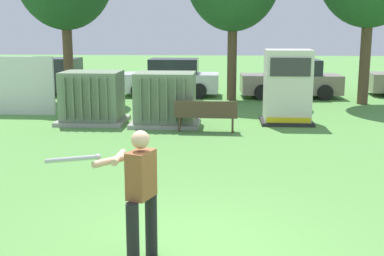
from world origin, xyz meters
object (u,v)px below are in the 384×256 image
(batter, at_px, (137,190))
(parked_car_leftmost, at_px, (53,78))
(parked_car_left_of_center, at_px, (171,79))
(parked_car_right_of_center, at_px, (291,80))
(park_bench, at_px, (206,114))
(transformer_west, at_px, (92,98))
(generator_enclosure, at_px, (287,87))
(transformer_mid_west, at_px, (165,100))

(batter, distance_m, parked_car_leftmost, 17.50)
(parked_car_left_of_center, bearing_deg, parked_car_right_of_center, -2.55)
(park_bench, bearing_deg, parked_car_leftmost, 132.21)
(transformer_west, distance_m, parked_car_left_of_center, 6.82)
(generator_enclosure, bearing_deg, parked_car_right_of_center, 81.64)
(transformer_west, xyz_separation_m, transformer_mid_west, (2.34, -0.20, 0.00))
(parked_car_left_of_center, relative_size, parked_car_right_of_center, 0.98)
(batter, distance_m, parked_car_right_of_center, 16.35)
(parked_car_left_of_center, bearing_deg, transformer_west, -105.32)
(transformer_west, height_order, parked_car_right_of_center, same)
(transformer_west, height_order, parked_car_leftmost, same)
(transformer_mid_west, distance_m, parked_car_leftmost, 9.04)
(parked_car_right_of_center, bearing_deg, parked_car_left_of_center, 177.45)
(generator_enclosure, bearing_deg, transformer_mid_west, -171.96)
(transformer_mid_west, height_order, generator_enclosure, generator_enclosure)
(transformer_mid_west, distance_m, parked_car_right_of_center, 8.03)
(generator_enclosure, distance_m, parked_car_right_of_center, 6.09)
(transformer_mid_west, height_order, parked_car_right_of_center, same)
(generator_enclosure, distance_m, parked_car_left_of_center, 7.59)
(parked_car_leftmost, distance_m, parked_car_right_of_center, 10.53)
(transformer_mid_west, distance_m, parked_car_left_of_center, 6.80)
(parked_car_leftmost, relative_size, parked_car_left_of_center, 1.00)
(generator_enclosure, relative_size, parked_car_left_of_center, 0.55)
(generator_enclosure, relative_size, park_bench, 1.27)
(transformer_mid_west, bearing_deg, batter, -85.35)
(transformer_west, relative_size, park_bench, 1.16)
(transformer_west, bearing_deg, transformer_mid_west, -4.83)
(transformer_mid_west, xyz_separation_m, parked_car_right_of_center, (4.65, 6.55, -0.04))
(transformer_mid_west, distance_m, park_bench, 1.68)
(generator_enclosure, xyz_separation_m, batter, (-3.01, -9.86, -0.16))
(parked_car_left_of_center, bearing_deg, generator_enclosure, -55.44)
(generator_enclosure, height_order, parked_car_leftmost, generator_enclosure)
(parked_car_right_of_center, bearing_deg, batter, -103.77)
(transformer_west, distance_m, parked_car_right_of_center, 9.44)
(transformer_mid_west, height_order, park_bench, transformer_mid_west)
(batter, relative_size, parked_car_right_of_center, 0.41)
(batter, bearing_deg, transformer_mid_west, 94.65)
(batter, height_order, parked_car_leftmost, batter)
(park_bench, xyz_separation_m, parked_car_left_of_center, (-1.83, 7.82, 0.22))
(transformer_west, relative_size, parked_car_right_of_center, 0.49)
(park_bench, bearing_deg, batter, -93.70)
(batter, bearing_deg, parked_car_right_of_center, 76.23)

